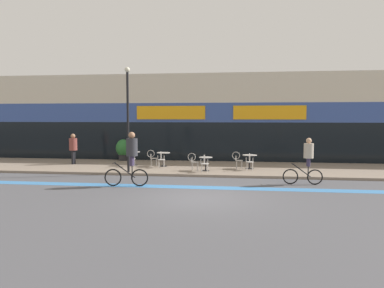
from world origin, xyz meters
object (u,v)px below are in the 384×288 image
(cafe_chair_0_near, at_px, (131,157))
(cyclist_1, at_px, (307,158))
(pedestrian_near_end, at_px, (73,146))
(cafe_chair_1_near, at_px, (161,158))
(cafe_chair_3_side, at_px, (238,159))
(cafe_chair_2_side, at_px, (194,161))
(lamp_post, at_px, (128,112))
(cafe_chair_1_side, at_px, (152,157))
(bistro_table_1, at_px, (164,156))
(bistro_table_3, at_px, (250,159))
(planter_pot, at_px, (123,149))
(cyclist_0, at_px, (130,155))
(cafe_chair_2_near, at_px, (204,162))
(bistro_table_0, at_px, (135,156))
(bistro_table_2, at_px, (206,161))
(cafe_chair_3_near, at_px, (250,160))

(cafe_chair_0_near, xyz_separation_m, cyclist_1, (8.74, -3.55, 0.50))
(cafe_chair_0_near, bearing_deg, pedestrian_near_end, 73.49)
(cafe_chair_1_near, bearing_deg, cafe_chair_3_side, -91.07)
(cyclist_1, bearing_deg, cafe_chair_2_side, -27.23)
(lamp_post, distance_m, pedestrian_near_end, 5.19)
(cafe_chair_1_side, height_order, pedestrian_near_end, pedestrian_near_end)
(bistro_table_1, distance_m, cyclist_1, 8.11)
(bistro_table_3, bearing_deg, planter_pot, 160.59)
(lamp_post, distance_m, cyclist_0, 3.71)
(cyclist_1, bearing_deg, cafe_chair_2_near, -23.99)
(cafe_chair_2_near, relative_size, pedestrian_near_end, 0.51)
(bistro_table_0, distance_m, planter_pot, 2.59)
(cafe_chair_1_near, relative_size, cyclist_1, 0.45)
(bistro_table_1, height_order, cafe_chair_1_side, cafe_chair_1_side)
(cafe_chair_2_side, relative_size, pedestrian_near_end, 0.51)
(cafe_chair_2_near, bearing_deg, bistro_table_2, 0.30)
(bistro_table_2, distance_m, cafe_chair_2_near, 0.63)
(bistro_table_1, height_order, cafe_chair_2_near, cafe_chair_2_near)
(bistro_table_1, height_order, pedestrian_near_end, pedestrian_near_end)
(bistro_table_1, distance_m, cafe_chair_3_near, 4.81)
(cafe_chair_2_near, height_order, cafe_chair_2_side, same)
(bistro_table_1, distance_m, planter_pot, 3.89)
(bistro_table_2, bearing_deg, cafe_chair_3_side, 32.17)
(bistro_table_1, height_order, bistro_table_2, bistro_table_1)
(bistro_table_1, distance_m, lamp_post, 3.59)
(cafe_chair_1_side, height_order, cafe_chair_3_side, same)
(lamp_post, bearing_deg, cyclist_0, -71.07)
(cafe_chair_1_side, bearing_deg, cyclist_1, -33.59)
(cafe_chair_2_side, distance_m, lamp_post, 4.11)
(cafe_chair_1_near, bearing_deg, cafe_chair_0_near, 79.83)
(bistro_table_1, relative_size, cafe_chair_2_side, 0.85)
(bistro_table_0, bearing_deg, lamp_post, -80.60)
(cafe_chair_0_near, bearing_deg, cafe_chair_1_near, -101.52)
(cafe_chair_2_near, distance_m, lamp_post, 4.53)
(bistro_table_2, relative_size, cafe_chair_1_near, 0.78)
(cafe_chair_3_near, xyz_separation_m, cafe_chair_3_side, (-0.62, 0.62, 0.00))
(bistro_table_2, height_order, planter_pot, planter_pot)
(cafe_chair_3_side, bearing_deg, cafe_chair_2_side, -160.92)
(bistro_table_2, distance_m, cafe_chair_2_side, 0.63)
(cafe_chair_0_near, distance_m, cafe_chair_3_near, 6.43)
(bistro_table_0, bearing_deg, cafe_chair_1_side, -9.54)
(bistro_table_0, relative_size, cafe_chair_2_side, 0.86)
(cafe_chair_1_side, distance_m, cafe_chair_2_near, 3.71)
(bistro_table_1, relative_size, cafe_chair_1_side, 0.85)
(bistro_table_3, distance_m, cafe_chair_3_near, 0.63)
(bistro_table_1, bearing_deg, cafe_chair_3_side, -5.46)
(cafe_chair_2_near, relative_size, cafe_chair_3_side, 1.00)
(planter_pot, bearing_deg, cafe_chair_3_side, -21.01)
(cafe_chair_2_near, relative_size, planter_pot, 0.68)
(cafe_chair_1_side, bearing_deg, planter_pot, 129.92)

